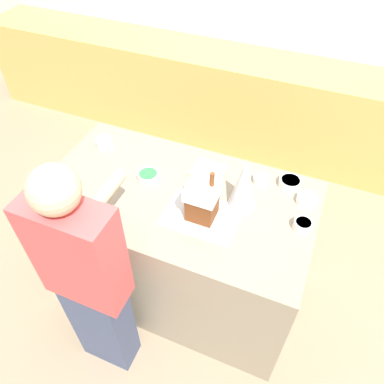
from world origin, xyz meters
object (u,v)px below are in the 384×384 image
person (89,282)px  decorative_tree (244,184)px  baking_tray (202,216)px  cookbook (209,171)px  candy_bowl_near_tray_right (104,142)px  candy_bowl_behind_tray (262,179)px  candy_bowl_far_left (303,225)px  candy_bowl_beside_tree (148,176)px  candy_bowl_far_right (290,182)px  gingerbread_house (202,200)px  candy_bowl_near_tray_left (307,200)px

person → decorative_tree: bearing=50.4°
baking_tray → cookbook: 0.37m
decorative_tree → candy_bowl_near_tray_right: size_ratio=2.93×
candy_bowl_behind_tray → candy_bowl_far_left: (0.30, -0.27, 0.01)m
candy_bowl_beside_tree → candy_bowl_far_right: bearing=18.3°
gingerbread_house → decorative_tree: 0.25m
gingerbread_house → candy_bowl_near_tray_left: 0.62m
candy_bowl_far_left → person: size_ratio=0.06×
baking_tray → candy_bowl_beside_tree: 0.44m
candy_bowl_beside_tree → cookbook: (0.32, 0.19, -0.01)m
gingerbread_house → candy_bowl_far_right: 0.59m
candy_bowl_near_tray_right → candy_bowl_near_tray_left: candy_bowl_near_tray_right is taller
baking_tray → candy_bowl_far_right: size_ratio=3.09×
baking_tray → cookbook: bearing=104.7°
gingerbread_house → cookbook: (-0.09, 0.36, -0.12)m
baking_tray → person: person is taller
decorative_tree → candy_bowl_far_right: (0.22, 0.26, -0.14)m
gingerbread_house → candy_bowl_behind_tray: size_ratio=3.02×
candy_bowl_beside_tree → candy_bowl_near_tray_left: bearing=10.1°
gingerbread_house → decorative_tree: size_ratio=0.92×
baking_tray → candy_bowl_beside_tree: bearing=158.7°
decorative_tree → candy_bowl_near_tray_right: (-1.01, 0.17, -0.14)m
candy_bowl_near_tray_right → person: person is taller
candy_bowl_near_tray_left → candy_bowl_beside_tree: (-0.93, -0.17, -0.00)m
gingerbread_house → candy_bowl_beside_tree: 0.46m
candy_bowl_near_tray_right → cookbook: (0.74, 0.02, -0.02)m
candy_bowl_behind_tray → person: 1.14m
candy_bowl_beside_tree → baking_tray: bearing=-21.3°
candy_bowl_behind_tray → cookbook: candy_bowl_behind_tray is taller
candy_bowl_behind_tray → candy_bowl_near_tray_left: size_ratio=0.83×
baking_tray → candy_bowl_near_tray_left: 0.61m
candy_bowl_near_tray_right → candy_bowl_beside_tree: 0.45m
gingerbread_house → candy_bowl_far_left: size_ratio=3.08×
gingerbread_house → candy_bowl_far_right: bearing=47.3°
cookbook → candy_bowl_near_tray_left: bearing=-2.7°
baking_tray → decorative_tree: bearing=43.5°
candy_bowl_near_tray_right → cookbook: bearing=1.8°
candy_bowl_beside_tree → cookbook: 0.37m
candy_bowl_far_left → person: (-0.93, -0.66, -0.15)m
person → candy_bowl_far_right: bearing=50.3°
decorative_tree → candy_bowl_beside_tree: size_ratio=2.49×
candy_bowl_far_left → decorative_tree: bearing=173.3°
gingerbread_house → candy_bowl_near_tray_left: (0.52, 0.33, -0.11)m
candy_bowl_near_tray_right → candy_bowl_near_tray_left: 1.35m
cookbook → decorative_tree: bearing=-35.0°
decorative_tree → candy_bowl_beside_tree: 0.61m
decorative_tree → cookbook: 0.36m
gingerbread_house → candy_bowl_near_tray_left: gingerbread_house is taller
decorative_tree → candy_bowl_behind_tray: 0.27m
gingerbread_house → candy_bowl_beside_tree: gingerbread_house is taller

